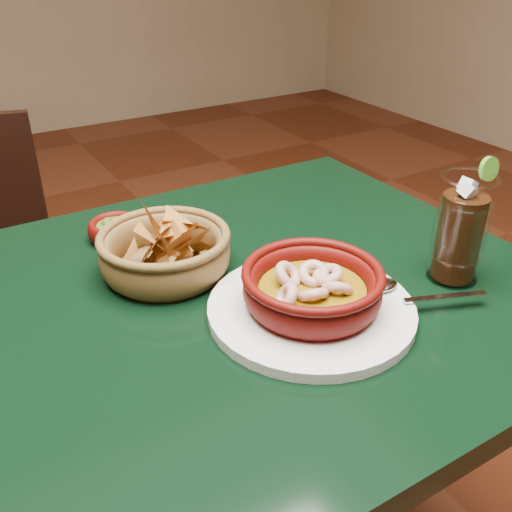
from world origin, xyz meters
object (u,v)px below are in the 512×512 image
dining_table (170,365)px  chip_basket (165,251)px  shrimp_plate (312,294)px  cola_drink (460,230)px

dining_table → chip_basket: bearing=65.2°
shrimp_plate → cola_drink: 0.25m
dining_table → cola_drink: cola_drink is taller
dining_table → shrimp_plate: (0.18, -0.11, 0.13)m
dining_table → cola_drink: 0.48m
chip_basket → cola_drink: 0.45m
shrimp_plate → chip_basket: size_ratio=1.58×
dining_table → shrimp_plate: size_ratio=3.17×
dining_table → shrimp_plate: 0.25m
shrimp_plate → chip_basket: 0.25m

